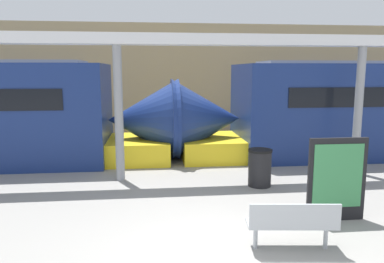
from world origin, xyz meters
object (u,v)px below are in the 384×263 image
Objects in this scene: support_column_near at (119,114)px; bench_near at (293,222)px; support_column_far at (358,111)px; poster_board at (337,179)px; trash_bin at (260,168)px.

bench_near is at bearing -54.85° from support_column_near.
support_column_far is at bearing 0.00° from support_column_near.
support_column_near is at bearing 131.52° from bench_near.
support_column_far reaches higher than bench_near.
bench_near is 5.74m from support_column_far.
support_column_near is 1.00× the size of support_column_far.
poster_board is at bearing 47.12° from bench_near.
support_column_near is at bearing 143.40° from poster_board.
bench_near is 1.74m from poster_board.
poster_board is 0.46× the size of support_column_near.
bench_near is 3.47m from trash_bin.
bench_near is at bearing -97.81° from trash_bin.
poster_board is (0.82, -2.32, 0.35)m from trash_bin.
support_column_near is (-4.35, 3.23, 0.94)m from poster_board.
trash_bin is at bearing -14.47° from support_column_near.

